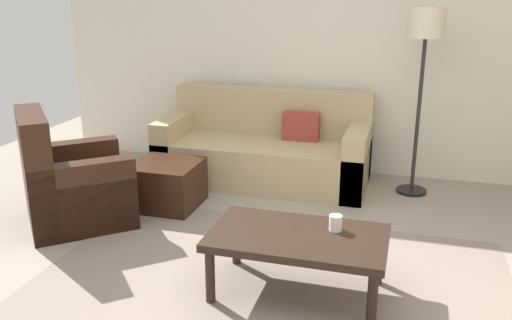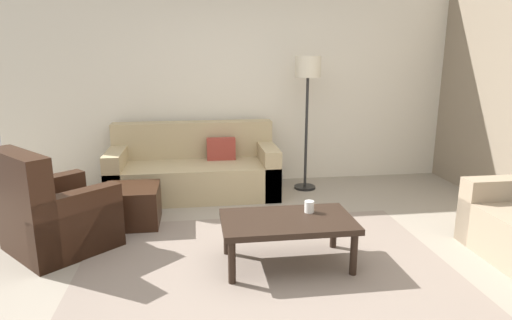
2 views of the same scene
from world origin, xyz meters
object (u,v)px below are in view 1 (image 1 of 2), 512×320
(couch_main, at_px, (267,150))
(ottoman, at_px, (167,184))
(coffee_table, at_px, (298,241))
(cup, at_px, (336,223))
(lamp_standing, at_px, (425,42))
(armchair_leather, at_px, (69,187))

(couch_main, xyz_separation_m, ottoman, (-0.65, -0.97, -0.10))
(coffee_table, bearing_deg, couch_main, 110.07)
(couch_main, relative_size, ottoman, 3.65)
(cup, bearing_deg, ottoman, 148.71)
(couch_main, xyz_separation_m, lamp_standing, (1.44, -0.02, 1.11))
(coffee_table, distance_m, cup, 0.27)
(couch_main, bearing_deg, ottoman, -123.97)
(coffee_table, height_order, lamp_standing, lamp_standing)
(couch_main, bearing_deg, coffee_table, -69.93)
(ottoman, distance_m, cup, 1.93)
(armchair_leather, relative_size, cup, 11.20)
(ottoman, xyz_separation_m, lamp_standing, (2.09, 0.95, 1.21))
(ottoman, bearing_deg, cup, -31.29)
(armchair_leather, relative_size, coffee_table, 1.03)
(coffee_table, xyz_separation_m, lamp_standing, (0.68, 2.06, 1.05))
(coffee_table, height_order, cup, cup)
(ottoman, height_order, lamp_standing, lamp_standing)
(ottoman, distance_m, lamp_standing, 2.60)
(lamp_standing, bearing_deg, ottoman, -155.55)
(cup, bearing_deg, lamp_standing, 76.59)
(ottoman, bearing_deg, armchair_leather, -138.48)
(cup, bearing_deg, coffee_table, -150.87)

